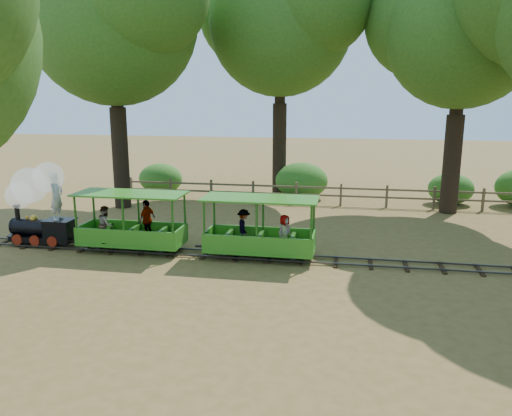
% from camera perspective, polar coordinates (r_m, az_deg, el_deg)
% --- Properties ---
extents(ground, '(90.00, 90.00, 0.00)m').
position_cam_1_polar(ground, '(15.07, 5.29, -6.02)').
color(ground, olive).
rests_on(ground, ground).
extents(track, '(22.00, 1.00, 0.10)m').
position_cam_1_polar(track, '(15.05, 5.30, -5.78)').
color(track, '#3F3D3A').
rests_on(track, ground).
extents(locomotive, '(2.45, 1.15, 2.81)m').
position_cam_1_polar(locomotive, '(17.67, -23.82, 1.06)').
color(locomotive, black).
rests_on(locomotive, ground).
extents(carriage_front, '(3.43, 1.40, 1.78)m').
position_cam_1_polar(carriage_front, '(16.19, -14.16, -2.17)').
color(carriage_front, '#33851D').
rests_on(carriage_front, track).
extents(carriage_rear, '(3.43, 1.40, 1.78)m').
position_cam_1_polar(carriage_rear, '(15.03, 0.41, -3.02)').
color(carriage_rear, '#33851D').
rests_on(carriage_rear, track).
extents(oak_nw, '(8.78, 7.73, 11.41)m').
position_cam_1_polar(oak_nw, '(22.80, -16.14, 20.87)').
color(oak_nw, '#2D2116').
rests_on(oak_nw, ground).
extents(oak_nc, '(8.18, 7.20, 11.31)m').
position_cam_1_polar(oak_nc, '(24.30, 2.79, 21.04)').
color(oak_nc, '#2D2116').
rests_on(oak_nc, ground).
extents(oak_ne, '(7.61, 6.69, 10.36)m').
position_cam_1_polar(oak_ne, '(22.40, 22.54, 18.93)').
color(oak_ne, '#2D2116').
rests_on(oak_ne, ground).
extents(fence, '(18.10, 0.10, 1.00)m').
position_cam_1_polar(fence, '(22.66, 7.15, 1.79)').
color(fence, brown).
rests_on(fence, ground).
extents(shrub_west, '(2.21, 1.70, 1.53)m').
position_cam_1_polar(shrub_west, '(25.58, -10.85, 3.33)').
color(shrub_west, '#2D6B1E').
rests_on(shrub_west, ground).
extents(shrub_mid_w, '(2.51, 1.93, 1.74)m').
position_cam_1_polar(shrub_mid_w, '(23.95, 5.21, 3.13)').
color(shrub_mid_w, '#2D6B1E').
rests_on(shrub_mid_w, ground).
extents(shrub_mid_e, '(2.03, 1.56, 1.41)m').
position_cam_1_polar(shrub_mid_e, '(24.35, 21.38, 2.06)').
color(shrub_mid_e, '#2D6B1E').
rests_on(shrub_mid_e, ground).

